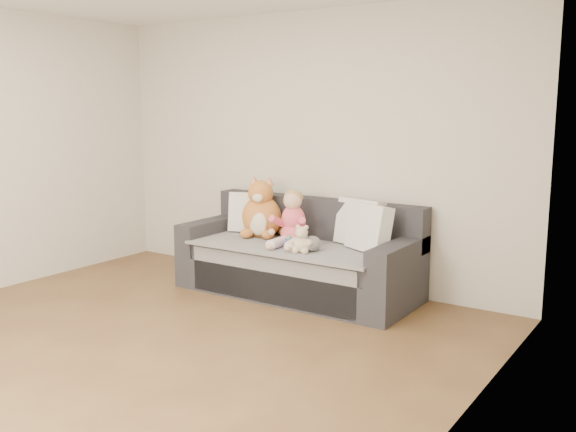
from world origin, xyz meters
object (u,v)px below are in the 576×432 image
(teddy_bear, at_px, (302,241))
(toddler, at_px, (292,221))
(sofa, at_px, (299,260))
(plush_cat, at_px, (262,213))
(sippy_cup, at_px, (289,241))

(teddy_bear, bearing_deg, toddler, 124.33)
(sofa, distance_m, teddy_bear, 0.47)
(sofa, xyz_separation_m, plush_cat, (-0.47, 0.06, 0.38))
(toddler, relative_size, teddy_bear, 2.08)
(plush_cat, bearing_deg, teddy_bear, -48.67)
(toddler, distance_m, sippy_cup, 0.24)
(sofa, xyz_separation_m, teddy_bear, (0.23, -0.32, 0.26))
(sofa, distance_m, sippy_cup, 0.34)
(sofa, height_order, plush_cat, plush_cat)
(toddler, bearing_deg, sippy_cup, -76.85)
(toddler, height_order, plush_cat, plush_cat)
(plush_cat, xyz_separation_m, teddy_bear, (0.70, -0.38, -0.12))
(teddy_bear, bearing_deg, plush_cat, 138.68)
(sofa, xyz_separation_m, toddler, (-0.04, -0.08, 0.37))
(sofa, height_order, toddler, toddler)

